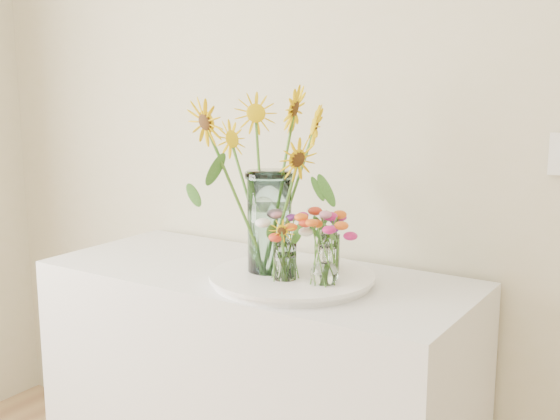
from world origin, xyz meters
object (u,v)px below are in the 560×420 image
object	(u,v)px
counter	(256,402)
small_vase_c	(329,252)
small_vase_a	(285,261)
mason_jar	(269,222)
small_vase_b	(325,265)
tray	(292,279)

from	to	relation	value
counter	small_vase_c	distance (m)	0.58
counter	small_vase_a	distance (m)	0.57
small_vase_a	small_vase_c	distance (m)	0.18
counter	small_vase_a	xyz separation A→B (m)	(0.18, -0.11, 0.53)
mason_jar	small_vase_b	xyz separation A→B (m)	(0.21, -0.03, -0.10)
small_vase_a	small_vase_c	xyz separation A→B (m)	(0.05, 0.17, -0.00)
tray	mason_jar	distance (m)	0.19
counter	small_vase_c	world-z (taller)	small_vase_c
tray	small_vase_b	bearing A→B (deg)	-15.33
small_vase_a	mason_jar	bearing A→B (deg)	148.84
counter	small_vase_c	bearing A→B (deg)	15.24
counter	small_vase_c	xyz separation A→B (m)	(0.23, 0.06, 0.53)
tray	small_vase_b	xyz separation A→B (m)	(0.13, -0.04, 0.07)
tray	small_vase_a	size ratio (longest dim) A/B	4.07
mason_jar	small_vase_a	world-z (taller)	mason_jar
small_vase_a	small_vase_b	size ratio (longest dim) A/B	0.99
counter	tray	xyz separation A→B (m)	(0.17, -0.05, 0.46)
mason_jar	small_vase_a	distance (m)	0.14
small_vase_b	small_vase_c	xyz separation A→B (m)	(-0.07, 0.15, -0.00)
small_vase_c	tray	bearing A→B (deg)	-119.99
counter	small_vase_b	size ratio (longest dim) A/B	11.89
small_vase_c	small_vase_a	bearing A→B (deg)	-107.22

